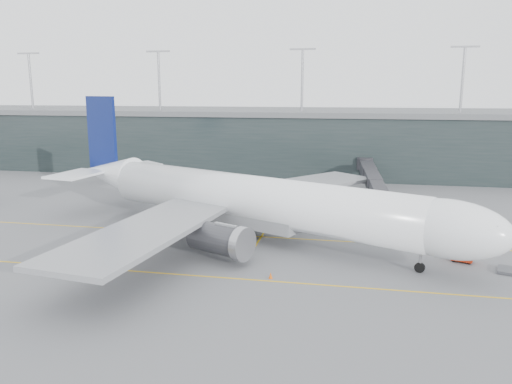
# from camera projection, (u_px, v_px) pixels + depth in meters

# --- Properties ---
(ground) EXTENTS (320.00, 320.00, 0.00)m
(ground) POSITION_uv_depth(u_px,v_px,m) (233.00, 227.00, 74.38)
(ground) COLOR slate
(ground) RESTS_ON ground
(taxiline_a) EXTENTS (160.00, 0.25, 0.02)m
(taxiline_a) POSITION_uv_depth(u_px,v_px,m) (227.00, 235.00, 70.53)
(taxiline_a) COLOR gold
(taxiline_a) RESTS_ON ground
(taxiline_b) EXTENTS (160.00, 0.25, 0.02)m
(taxiline_b) POSITION_uv_depth(u_px,v_px,m) (191.00, 275.00, 55.15)
(taxiline_b) COLOR gold
(taxiline_b) RESTS_ON ground
(taxiline_lead_main) EXTENTS (0.25, 60.00, 0.02)m
(taxiline_lead_main) POSITION_uv_depth(u_px,v_px,m) (285.00, 200.00, 92.66)
(taxiline_lead_main) COLOR gold
(taxiline_lead_main) RESTS_ON ground
(terminal) EXTENTS (240.00, 36.00, 29.00)m
(terminal) POSITION_uv_depth(u_px,v_px,m) (286.00, 139.00, 128.60)
(terminal) COLOR black
(terminal) RESTS_ON ground
(main_aircraft) EXTENTS (64.88, 59.77, 19.09)m
(main_aircraft) POSITION_uv_depth(u_px,v_px,m) (250.00, 200.00, 68.13)
(main_aircraft) COLOR white
(main_aircraft) RESTS_ON ground
(jet_bridge) EXTENTS (4.82, 42.84, 5.68)m
(jet_bridge) POSITION_uv_depth(u_px,v_px,m) (373.00, 179.00, 90.73)
(jet_bridge) COLOR #27262B
(jet_bridge) RESTS_ON ground
(gse_cart) EXTENTS (2.78, 2.23, 1.64)m
(gse_cart) POSITION_uv_depth(u_px,v_px,m) (462.00, 254.00, 59.30)
(gse_cart) COLOR #9F210B
(gse_cart) RESTS_ON ground
(uld_a) EXTENTS (2.61, 2.35, 1.96)m
(uld_a) POSITION_uv_depth(u_px,v_px,m) (220.00, 204.00, 84.74)
(uld_a) COLOR #35353A
(uld_a) RESTS_ON ground
(uld_b) EXTENTS (2.38, 2.08, 1.85)m
(uld_b) POSITION_uv_depth(u_px,v_px,m) (242.00, 204.00, 85.34)
(uld_b) COLOR #35353A
(uld_b) RESTS_ON ground
(uld_c) EXTENTS (2.17, 1.75, 1.94)m
(uld_c) POSITION_uv_depth(u_px,v_px,m) (257.00, 205.00, 83.92)
(uld_c) COLOR #35353A
(uld_c) RESTS_ON ground
(cone_nose) EXTENTS (0.42, 0.42, 0.66)m
(cone_nose) POSITION_uv_depth(u_px,v_px,m) (470.00, 247.00, 63.97)
(cone_nose) COLOR #E6600C
(cone_nose) RESTS_ON ground
(cone_wing_stbd) EXTENTS (0.43, 0.43, 0.69)m
(cone_wing_stbd) POSITION_uv_depth(u_px,v_px,m) (271.00, 276.00, 54.16)
(cone_wing_stbd) COLOR #D5530B
(cone_wing_stbd) RESTS_ON ground
(cone_wing_port) EXTENTS (0.47, 0.47, 0.75)m
(cone_wing_port) POSITION_uv_depth(u_px,v_px,m) (293.00, 208.00, 84.58)
(cone_wing_port) COLOR orange
(cone_wing_port) RESTS_ON ground
(cone_tail) EXTENTS (0.49, 0.49, 0.78)m
(cone_tail) POSITION_uv_depth(u_px,v_px,m) (153.00, 244.00, 64.92)
(cone_tail) COLOR orange
(cone_tail) RESTS_ON ground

